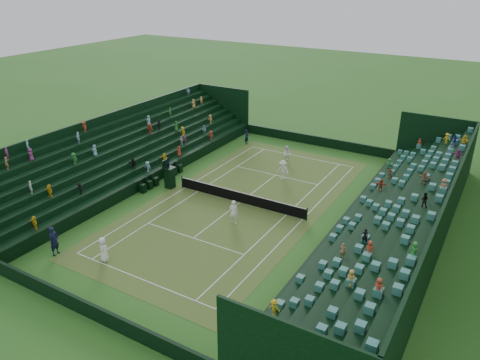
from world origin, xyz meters
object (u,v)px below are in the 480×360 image
Objects in this scene: player_near_west at (103,249)px; player_near_east at (234,212)px; umpire_chair at (169,175)px; player_far_west at (287,154)px; tennis_net at (240,197)px; player_far_east at (283,170)px.

player_near_east reaches higher than player_near_west.
umpire_chair is 1.65× the size of player_near_west.
player_near_east is at bearing -94.73° from player_near_west.
player_near_east is (4.63, 8.40, 0.11)m from player_near_west.
player_near_west is at bearing 52.07° from player_near_east.
tennis_net is at bearing -99.95° from player_far_west.
tennis_net is at bearing -76.06° from player_near_east.
umpire_chair is at bearing -137.75° from player_far_east.
player_near_east is at bearing -85.60° from player_far_east.
tennis_net is 6.14× the size of player_near_east.
player_far_east is at bearing 80.96° from tennis_net.
player_far_east is (4.23, 17.44, 0.06)m from player_near_west.
umpire_chair reaches higher than tennis_net.
player_near_east reaches higher than tennis_net.
tennis_net is 6.72m from umpire_chair.
tennis_net is 4.19× the size of umpire_chair.
player_near_west is (-3.30, -11.55, 0.32)m from tennis_net.
umpire_chair reaches higher than player_far_east.
tennis_net is at bearing -97.18° from player_far_east.
player_far_west is 0.92× the size of player_far_east.
tennis_net is at bearing 4.94° from umpire_chair.
tennis_net is at bearing -81.77° from player_near_west.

